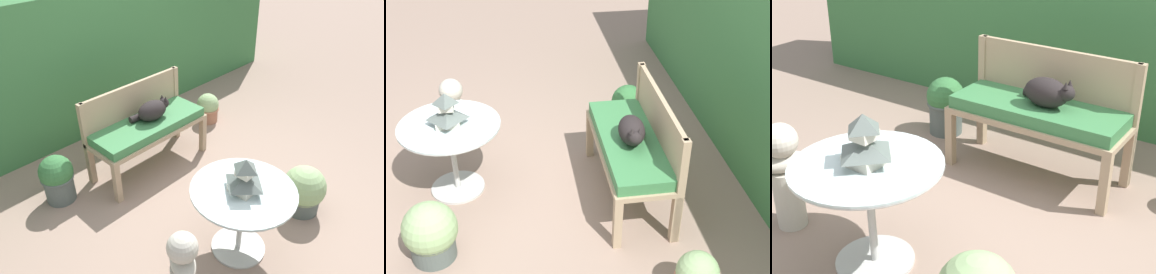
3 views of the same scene
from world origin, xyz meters
TOP-DOWN VIEW (x-y plane):
  - ground at (0.00, 0.00)m, footprint 30.00×30.00m
  - garden_bench at (-0.07, 0.92)m, footprint 1.24×0.48m
  - bench_backrest at (-0.07, 1.15)m, footprint 1.24×0.06m
  - cat at (-0.01, 0.92)m, footprint 0.42×0.24m
  - patio_table at (-0.34, -0.46)m, footprint 0.80×0.80m
  - pagoda_birdhouse at (-0.34, -0.46)m, footprint 0.24×0.24m
  - garden_bust at (-1.00, -0.48)m, footprint 0.30×0.34m
  - potted_plant_table_far at (0.43, -0.59)m, footprint 0.39×0.39m
  - potted_plant_table_near at (-1.02, 1.14)m, footprint 0.31×0.31m

SIDE VIEW (x-z plane):
  - ground at x=0.00m, z-range 0.00..0.00m
  - potted_plant_table_far at x=0.43m, z-range -0.01..0.44m
  - potted_plant_table_near at x=-1.02m, z-range 0.01..0.49m
  - garden_bust at x=-1.00m, z-range 0.04..0.72m
  - garden_bench at x=-0.07m, z-range 0.19..0.73m
  - patio_table at x=-0.34m, z-range 0.18..0.80m
  - bench_backrest at x=-0.07m, z-range 0.19..1.07m
  - cat at x=-0.01m, z-range 0.54..0.75m
  - pagoda_birdhouse at x=-0.34m, z-range 0.60..0.88m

